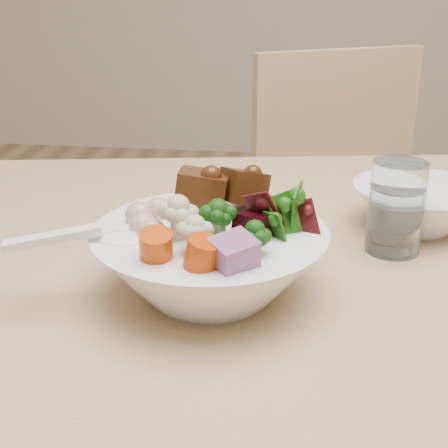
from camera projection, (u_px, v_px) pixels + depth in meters
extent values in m
cylinder|color=tan|center=(39.00, 383.00, 1.11)|extent=(0.06, 0.06, 0.70)
cube|color=tan|center=(370.00, 269.00, 1.36)|extent=(0.54, 0.54, 0.04)
cube|color=tan|center=(335.00, 148.00, 1.43)|extent=(0.37, 0.21, 0.44)
cylinder|color=tan|center=(332.00, 420.00, 1.24)|extent=(0.03, 0.03, 0.41)
cylinder|color=tan|center=(264.00, 332.00, 1.54)|extent=(0.03, 0.03, 0.41)
cylinder|color=tan|center=(383.00, 308.00, 1.65)|extent=(0.03, 0.03, 0.41)
sphere|color=black|center=(218.00, 225.00, 0.57)|extent=(0.04, 0.04, 0.04)
sphere|color=beige|center=(178.00, 223.00, 0.57)|extent=(0.04, 0.04, 0.04)
cube|color=black|center=(271.00, 220.00, 0.60)|extent=(0.04, 0.04, 0.03)
cube|color=#885281|center=(234.00, 256.00, 0.52)|extent=(0.05, 0.05, 0.04)
cylinder|color=#CC4B05|center=(156.00, 249.00, 0.53)|extent=(0.04, 0.04, 0.03)
sphere|color=tan|center=(143.00, 226.00, 0.59)|extent=(0.02, 0.02, 0.02)
ellipsoid|color=white|center=(121.00, 241.00, 0.57)|extent=(0.05, 0.05, 0.02)
cube|color=white|center=(53.00, 237.00, 0.57)|extent=(0.09, 0.03, 0.02)
cylinder|color=white|center=(396.00, 207.00, 0.69)|extent=(0.06, 0.06, 0.10)
cylinder|color=silver|center=(395.00, 218.00, 0.69)|extent=(0.05, 0.05, 0.07)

